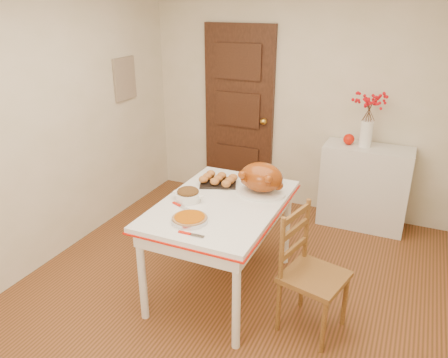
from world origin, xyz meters
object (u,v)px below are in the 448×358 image
at_px(turkey_platter, 261,179).
at_px(kitchen_table, 222,246).
at_px(chair_oak, 315,274).
at_px(pumpkin_pie, 190,218).
at_px(sideboard, 364,187).

bearing_deg(turkey_platter, kitchen_table, -113.69).
height_order(kitchen_table, chair_oak, chair_oak).
height_order(kitchen_table, pumpkin_pie, pumpkin_pie).
distance_m(sideboard, turkey_platter, 1.62).
distance_m(sideboard, chair_oak, 1.84).
bearing_deg(pumpkin_pie, turkey_platter, 65.91).
relative_size(sideboard, kitchen_table, 0.66).
bearing_deg(kitchen_table, pumpkin_pie, -100.46).
distance_m(kitchen_table, chair_oak, 0.84).
xyz_separation_m(turkey_platter, pumpkin_pie, (-0.30, -0.68, -0.11)).
bearing_deg(kitchen_table, sideboard, 61.08).
xyz_separation_m(kitchen_table, chair_oak, (0.82, -0.18, 0.07)).
bearing_deg(pumpkin_pie, sideboard, 64.27).
height_order(turkey_platter, pumpkin_pie, turkey_platter).
bearing_deg(sideboard, turkey_platter, -116.52).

